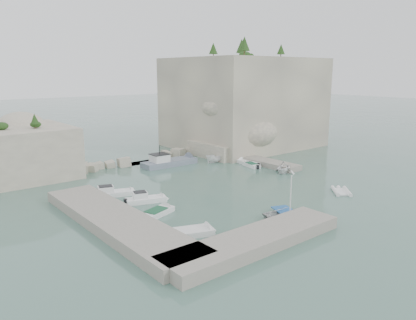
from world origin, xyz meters
TOP-DOWN VIEW (x-y plane):
  - ground at (0.00, 0.00)m, footprint 400.00×400.00m
  - cliff_east at (23.00, 23.00)m, footprint 26.00×22.00m
  - cliff_terrace at (13.00, 18.00)m, footprint 8.00×10.00m
  - outcrop_west at (-20.00, 25.00)m, footprint 16.00×14.00m
  - quay_west at (-17.00, -1.00)m, footprint 5.00×24.00m
  - quay_south at (-10.00, -12.50)m, footprint 18.00×4.00m
  - ledge_east at (13.50, 10.00)m, footprint 3.00×16.00m
  - breakwater at (-1.00, 22.00)m, footprint 28.00×3.00m
  - motorboat_c at (-12.38, -0.71)m, footprint 4.95×3.14m
  - motorboat_e at (-12.83, -7.00)m, footprint 5.15×3.48m
  - motorboat_b at (-10.94, 3.72)m, footprint 5.21×3.11m
  - motorboat_a at (-12.80, 8.34)m, footprint 5.91×3.46m
  - rowboat at (-2.40, -9.99)m, footprint 6.44×5.56m
  - inflatable_dinghy at (9.46, -8.22)m, footprint 3.98×3.97m
  - tender_east_a at (11.67, 2.78)m, footprint 4.37×3.98m
  - tender_east_b at (10.77, 8.53)m, footprint 2.00×3.92m
  - tender_east_c at (11.56, 9.95)m, footprint 1.93×5.02m
  - tender_east_d at (8.90, 14.55)m, footprint 4.39×1.81m
  - work_boat at (1.48, 17.43)m, footprint 9.86×3.09m
  - rowboat_mast at (-2.40, -9.99)m, footprint 0.10×0.10m
  - vegetation at (17.83, 24.40)m, footprint 53.48×13.88m

SIDE VIEW (x-z plane):
  - ground at x=0.00m, z-range 0.00..0.00m
  - motorboat_c at x=-12.38m, z-range -0.35..0.35m
  - motorboat_e at x=-12.83m, z-range -0.35..0.35m
  - motorboat_b at x=-10.94m, z-range -0.70..0.70m
  - motorboat_a at x=-12.80m, z-range -0.70..0.70m
  - rowboat at x=-2.40m, z-range -0.56..0.56m
  - inflatable_dinghy at x=9.46m, z-range -0.22..0.22m
  - tender_east_a at x=11.67m, z-range -0.99..0.99m
  - tender_east_b at x=10.77m, z-range -0.35..0.35m
  - tender_east_c at x=11.56m, z-range -0.35..0.35m
  - tender_east_d at x=8.90m, z-range -0.84..0.84m
  - work_boat at x=1.48m, z-range -1.10..1.10m
  - ledge_east at x=13.50m, z-range 0.00..0.80m
  - quay_west at x=-17.00m, z-range 0.00..1.10m
  - quay_south at x=-10.00m, z-range 0.00..1.10m
  - breakwater at x=-1.00m, z-range 0.00..1.40m
  - cliff_terrace at x=13.00m, z-range 0.00..2.50m
  - rowboat_mast at x=-2.40m, z-range 0.56..4.76m
  - outcrop_west at x=-20.00m, z-range 0.00..7.00m
  - cliff_east at x=23.00m, z-range 0.00..17.00m
  - vegetation at x=17.83m, z-range 11.23..24.63m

